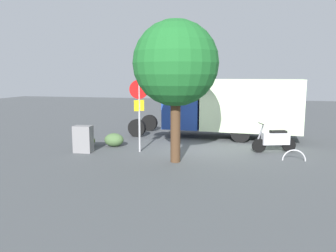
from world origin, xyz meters
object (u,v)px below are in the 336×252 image
motorcycle (275,140)px  bike_rack_hoop (294,161)px  stop_sign (139,104)px  street_tree (176,64)px  box_truck_near (231,106)px  utility_cabinet (83,139)px

motorcycle → bike_rack_hoop: 1.52m
stop_sign → street_tree: 2.65m
stop_sign → street_tree: (-1.75, 1.24, 1.55)m
box_truck_near → motorcycle: 3.49m
utility_cabinet → stop_sign: bearing=-164.8°
box_truck_near → stop_sign: stop_sign is taller
stop_sign → bike_rack_hoop: size_ratio=3.43×
motorcycle → box_truck_near: bearing=-72.8°
utility_cabinet → motorcycle: bearing=-166.7°
motorcycle → bike_rack_hoop: bearing=96.4°
stop_sign → utility_cabinet: bearing=15.2°
bike_rack_hoop → stop_sign: bearing=-1.1°
stop_sign → bike_rack_hoop: (-5.95, 0.12, -1.94)m
box_truck_near → street_tree: (1.72, 5.15, 1.87)m
bike_rack_hoop → street_tree: bearing=15.0°
box_truck_near → stop_sign: size_ratio=2.89×
stop_sign → bike_rack_hoop: 6.26m
street_tree → utility_cabinet: street_tree is taller
motorcycle → stop_sign: 5.68m
stop_sign → street_tree: street_tree is taller
utility_cabinet → bike_rack_hoop: (-8.15, -0.48, -0.54)m
stop_sign → box_truck_near: bearing=-131.7°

